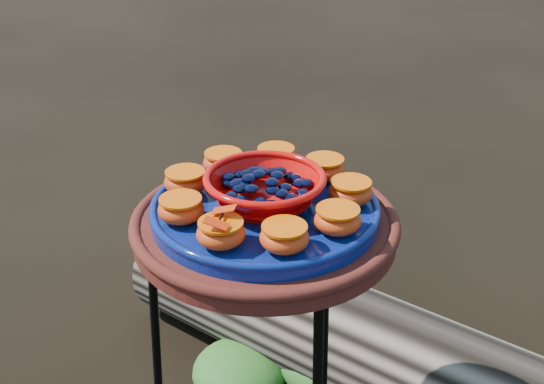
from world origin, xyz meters
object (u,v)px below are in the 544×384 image
Objects in this scene: terracotta_saucer at (265,227)px; red_bowl at (265,190)px; cobalt_plate at (265,211)px; driftwood_log at (399,364)px.

red_bowl is at bearing 0.00° from terracotta_saucer.
cobalt_plate is 2.00× the size of red_bowl.
terracotta_saucer is at bearing 0.00° from cobalt_plate.
red_bowl is at bearing 0.00° from cobalt_plate.
cobalt_plate is 0.24× the size of driftwood_log.
terracotta_saucer is 0.28× the size of driftwood_log.
cobalt_plate is at bearing 0.00° from terracotta_saucer.
driftwood_log is at bearing 80.57° from terracotta_saucer.
driftwood_log is (0.07, 0.44, -0.60)m from cobalt_plate.
terracotta_saucer is 0.73m from driftwood_log.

